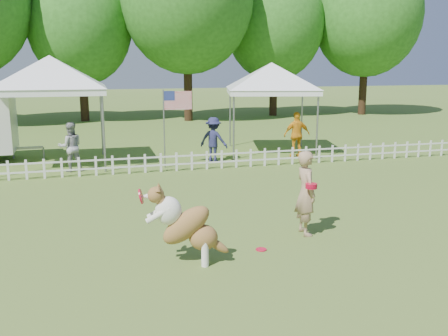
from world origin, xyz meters
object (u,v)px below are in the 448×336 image
flag_pole (164,129)px  dog (187,225)px  canopy_tent_left (53,112)px  canopy_tent_right (271,109)px  spectator_c (297,135)px  frisbee_on_turf (261,249)px  spectator_b (214,140)px  handler (306,193)px  spectator_a (71,147)px

flag_pole → dog: bearing=-93.7°
canopy_tent_left → canopy_tent_right: canopy_tent_left is taller
spectator_c → flag_pole: bearing=10.4°
frisbee_on_turf → spectator_c: bearing=62.5°
dog → spectator_b: spectator_b is taller
canopy_tent_right → spectator_c: bearing=-52.0°
canopy_tent_right → handler: bearing=-92.7°
canopy_tent_right → flag_pole: canopy_tent_right is taller
frisbee_on_turf → canopy_tent_right: bearing=68.4°
handler → canopy_tent_right: (2.68, 9.08, 0.82)m
handler → dog: size_ratio=1.22×
canopy_tent_left → flag_pole: (3.49, -1.48, -0.50)m
spectator_c → frisbee_on_turf: bearing=66.3°
canopy_tent_left → canopy_tent_right: (7.87, 0.34, -0.11)m
handler → frisbee_on_turf: handler is taller
dog → flag_pole: 8.22m
handler → spectator_b: (0.10, 7.83, -0.07)m
flag_pole → canopy_tent_right: bearing=25.0°
dog → spectator_a: bearing=116.2°
canopy_tent_left → dog: bearing=-74.0°
dog → canopy_tent_right: canopy_tent_right is taller
flag_pole → spectator_a: size_ratio=1.62×
spectator_b → canopy_tent_left: bearing=27.7°
canopy_tent_left → spectator_b: bearing=-8.9°
canopy_tent_right → spectator_c: size_ratio=2.01×
spectator_a → spectator_b: 4.78m
dog → flag_pole: flag_pole is taller
spectator_b → spectator_a: bearing=41.1°
dog → canopy_tent_left: size_ratio=0.39×
flag_pole → spectator_a: flag_pole is taller
flag_pole → canopy_tent_left: bearing=159.5°
handler → frisbee_on_turf: (-1.15, -0.62, -0.84)m
spectator_b → spectator_c: (3.14, 0.00, 0.05)m
flag_pole → spectator_b: (1.81, 0.57, -0.50)m
flag_pole → spectator_a: (-2.96, 0.26, -0.49)m
canopy_tent_left → frisbee_on_turf: bearing=-65.8°
handler → spectator_a: 8.85m
dog → spectator_a: size_ratio=0.88×
dog → canopy_tent_left: canopy_tent_left is taller
dog → spectator_b: bearing=85.2°
canopy_tent_left → flag_pole: bearing=-22.2°
canopy_tent_left → spectator_a: bearing=-65.8°
dog → frisbee_on_turf: size_ratio=6.91×
canopy_tent_right → canopy_tent_left: bearing=-163.8°
dog → canopy_tent_left: (-2.60, 9.63, 1.08)m
frisbee_on_turf → spectator_b: 8.58m
frisbee_on_turf → canopy_tent_left: canopy_tent_left is taller
flag_pole → spectator_c: 5.00m
canopy_tent_right → spectator_b: (-2.58, -1.25, -0.89)m
frisbee_on_turf → flag_pole: (-0.55, 7.88, 1.27)m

